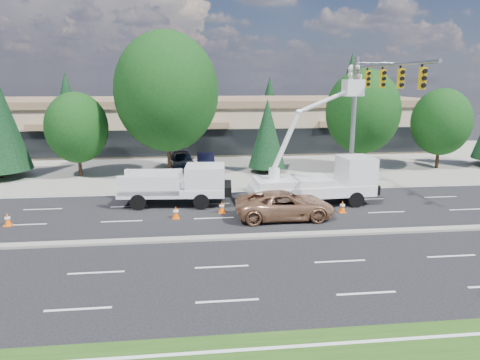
{
  "coord_description": "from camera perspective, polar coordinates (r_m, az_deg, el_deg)",
  "views": [
    {
      "loc": [
        -1.04,
        -19.41,
        7.44
      ],
      "look_at": [
        1.34,
        2.1,
        2.4
      ],
      "focal_mm": 32.0,
      "sensor_mm": 36.0,
      "label": 1
    }
  ],
  "objects": [
    {
      "name": "ground",
      "position": [
        20.81,
        -3.05,
        -7.85
      ],
      "size": [
        140.0,
        140.0,
        0.0
      ],
      "primitive_type": "plane",
      "color": "black",
      "rests_on": "ground"
    },
    {
      "name": "concrete_apron",
      "position": [
        40.12,
        -4.71,
        2.38
      ],
      "size": [
        140.0,
        22.0,
        0.01
      ],
      "primitive_type": "cube",
      "color": "gray",
      "rests_on": "ground"
    },
    {
      "name": "road_median",
      "position": [
        20.79,
        -3.05,
        -7.7
      ],
      "size": [
        120.0,
        0.55,
        0.12
      ],
      "primitive_type": "cube",
      "color": "gray",
      "rests_on": "ground"
    },
    {
      "name": "strip_mall",
      "position": [
        49.61,
        -5.12,
        7.73
      ],
      "size": [
        50.4,
        15.4,
        5.5
      ],
      "color": "tan",
      "rests_on": "ground"
    },
    {
      "name": "tree_front_c",
      "position": [
        35.74,
        -20.93,
        6.53
      ],
      "size": [
        4.78,
        4.78,
        6.63
      ],
      "color": "#332114",
      "rests_on": "ground"
    },
    {
      "name": "tree_front_d",
      "position": [
        34.48,
        -9.76,
        11.5
      ],
      "size": [
        8.1,
        8.1,
        11.24
      ],
      "color": "#332114",
      "rests_on": "ground"
    },
    {
      "name": "tree_front_e",
      "position": [
        35.19,
        3.65,
        6.22
      ],
      "size": [
        3.06,
        3.06,
        6.03
      ],
      "color": "#332114",
      "rests_on": "ground"
    },
    {
      "name": "tree_front_f",
      "position": [
        37.25,
        16.05,
        8.76
      ],
      "size": [
        6.08,
        6.08,
        8.44
      ],
      "color": "#332114",
      "rests_on": "ground"
    },
    {
      "name": "tree_front_g",
      "position": [
        40.48,
        25.25,
        7.01
      ],
      "size": [
        4.94,
        4.94,
        6.85
      ],
      "color": "#332114",
      "rests_on": "ground"
    },
    {
      "name": "tree_back_a",
      "position": [
        63.77,
        -22.05,
        9.65
      ],
      "size": [
        4.39,
        4.39,
        8.65
      ],
      "color": "#332114",
      "rests_on": "ground"
    },
    {
      "name": "tree_back_b",
      "position": [
        61.49,
        -9.26,
        11.77
      ],
      "size": [
        5.85,
        5.85,
        11.53
      ],
      "color": "#332114",
      "rests_on": "ground"
    },
    {
      "name": "tree_back_c",
      "position": [
        62.47,
        3.95,
        10.21
      ],
      "size": [
        4.09,
        4.09,
        8.05
      ],
      "color": "#332114",
      "rests_on": "ground"
    },
    {
      "name": "tree_back_d",
      "position": [
        65.6,
        14.56,
        11.53
      ],
      "size": [
        5.77,
        5.77,
        11.37
      ],
      "color": "#332114",
      "rests_on": "ground"
    },
    {
      "name": "signal_mast",
      "position": [
        28.71,
        16.63,
        9.81
      ],
      "size": [
        2.76,
        10.16,
        9.0
      ],
      "color": "gray",
      "rests_on": "ground"
    },
    {
      "name": "utility_pickup",
      "position": [
        26.38,
        -7.96,
        -1.14
      ],
      "size": [
        6.51,
        2.9,
        2.43
      ],
      "rotation": [
        0.0,
        0.0,
        -0.08
      ],
      "color": "white",
      "rests_on": "ground"
    },
    {
      "name": "bucket_truck",
      "position": [
        26.59,
        11.07,
        0.65
      ],
      "size": [
        7.69,
        2.85,
        8.33
      ],
      "rotation": [
        0.0,
        0.0,
        0.06
      ],
      "color": "white",
      "rests_on": "ground"
    },
    {
      "name": "traffic_cone_a",
      "position": [
        25.58,
        -28.58,
        -4.65
      ],
      "size": [
        0.4,
        0.4,
        0.7
      ],
      "color": "#FF5C08",
      "rests_on": "ground"
    },
    {
      "name": "traffic_cone_b",
      "position": [
        23.92,
        -8.54,
        -4.31
      ],
      "size": [
        0.4,
        0.4,
        0.7
      ],
      "color": "#FF5C08",
      "rests_on": "ground"
    },
    {
      "name": "traffic_cone_c",
      "position": [
        24.66,
        -2.45,
        -3.63
      ],
      "size": [
        0.4,
        0.4,
        0.7
      ],
      "color": "#FF5C08",
      "rests_on": "ground"
    },
    {
      "name": "traffic_cone_d",
      "position": [
        25.43,
        13.49,
        -3.48
      ],
      "size": [
        0.4,
        0.4,
        0.7
      ],
      "color": "#FF5C08",
      "rests_on": "ground"
    },
    {
      "name": "minivan",
      "position": [
        23.71,
        5.99,
        -3.33
      ],
      "size": [
        5.48,
        2.57,
        1.52
      ],
      "primitive_type": "imported",
      "rotation": [
        0.0,
        0.0,
        1.58
      ],
      "color": "#AD7854",
      "rests_on": "ground"
    },
    {
      "name": "parked_car_west",
      "position": [
        36.9,
        -7.7,
        2.63
      ],
      "size": [
        2.5,
        4.91,
        1.6
      ],
      "primitive_type": "imported",
      "rotation": [
        0.0,
        0.0,
        0.13
      ],
      "color": "black",
      "rests_on": "ground"
    },
    {
      "name": "parked_car_east",
      "position": [
        37.0,
        -4.59,
        2.56
      ],
      "size": [
        1.52,
        4.23,
        1.39
      ],
      "primitive_type": "imported",
      "rotation": [
        0.0,
        0.0,
        -0.01
      ],
      "color": "black",
      "rests_on": "ground"
    }
  ]
}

